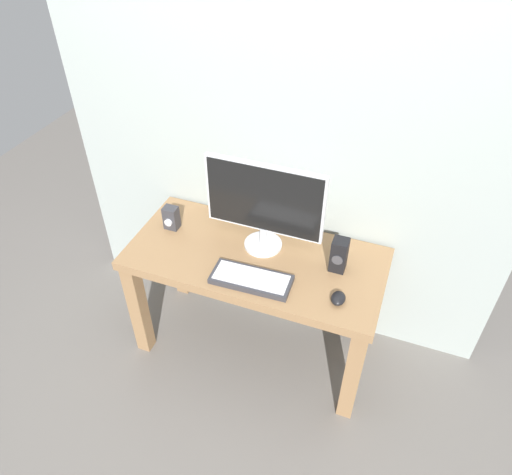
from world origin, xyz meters
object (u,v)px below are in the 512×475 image
object	(u,v)px
desk	(255,273)
speaker_right	(339,255)
monitor	(264,203)
keyboard_primary	(251,279)
audio_controller	(171,218)
mouse	(338,298)

from	to	relation	value
desk	speaker_right	xyz separation A→B (m)	(0.41, 0.05, 0.22)
monitor	keyboard_primary	size ratio (longest dim) A/B	1.54
desk	keyboard_primary	xyz separation A→B (m)	(0.05, -0.18, 0.14)
speaker_right	audio_controller	xyz separation A→B (m)	(-0.91, -0.00, -0.02)
speaker_right	mouse	bearing A→B (deg)	-75.88
keyboard_primary	speaker_right	size ratio (longest dim) A/B	2.18
monitor	mouse	xyz separation A→B (m)	(0.45, -0.25, -0.24)
speaker_right	audio_controller	distance (m)	0.91
monitor	keyboard_primary	distance (m)	0.37
monitor	audio_controller	distance (m)	0.55
audio_controller	monitor	bearing A→B (deg)	4.69
desk	keyboard_primary	distance (m)	0.23
keyboard_primary	mouse	world-z (taller)	mouse
keyboard_primary	monitor	bearing A→B (deg)	97.61
desk	audio_controller	xyz separation A→B (m)	(-0.50, 0.05, 0.19)
desk	mouse	bearing A→B (deg)	-18.93
monitor	mouse	size ratio (longest dim) A/B	6.84
monitor	keyboard_primary	world-z (taller)	monitor
speaker_right	keyboard_primary	bearing A→B (deg)	-147.33
keyboard_primary	audio_controller	xyz separation A→B (m)	(-0.54, 0.23, 0.05)
mouse	audio_controller	world-z (taller)	audio_controller
desk	audio_controller	size ratio (longest dim) A/B	9.95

